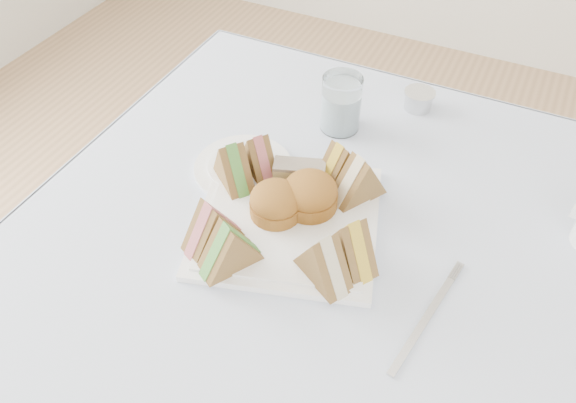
% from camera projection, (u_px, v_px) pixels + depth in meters
% --- Properties ---
extents(table, '(0.90, 0.90, 0.74)m').
position_uv_depth(table, '(322.00, 366.00, 1.15)').
color(table, brown).
rests_on(table, floor).
extents(tablecloth, '(1.02, 1.02, 0.01)m').
position_uv_depth(tablecloth, '(333.00, 249.00, 0.88)').
color(tablecloth, silver).
rests_on(tablecloth, table).
extents(serving_plate, '(0.36, 0.36, 0.01)m').
position_uv_depth(serving_plate, '(288.00, 220.00, 0.91)').
color(serving_plate, white).
rests_on(serving_plate, tablecloth).
extents(sandwich_fl_a, '(0.08, 0.10, 0.08)m').
position_uv_depth(sandwich_fl_a, '(211.00, 224.00, 0.84)').
color(sandwich_fl_a, brown).
rests_on(sandwich_fl_a, serving_plate).
extents(sandwich_fl_b, '(0.09, 0.10, 0.08)m').
position_uv_depth(sandwich_fl_b, '(229.00, 245.00, 0.81)').
color(sandwich_fl_b, brown).
rests_on(sandwich_fl_b, serving_plate).
extents(sandwich_fr_a, '(0.10, 0.09, 0.08)m').
position_uv_depth(sandwich_fr_a, '(351.00, 242.00, 0.82)').
color(sandwich_fr_a, brown).
rests_on(sandwich_fr_a, serving_plate).
extents(sandwich_fr_b, '(0.10, 0.09, 0.08)m').
position_uv_depth(sandwich_fr_b, '(324.00, 257.00, 0.79)').
color(sandwich_fr_b, brown).
rests_on(sandwich_fr_b, serving_plate).
extents(sandwich_bl_a, '(0.10, 0.09, 0.08)m').
position_uv_depth(sandwich_bl_a, '(233.00, 163.00, 0.93)').
color(sandwich_bl_a, brown).
rests_on(sandwich_bl_a, serving_plate).
extents(sandwich_bl_b, '(0.09, 0.08, 0.08)m').
position_uv_depth(sandwich_bl_b, '(258.00, 154.00, 0.96)').
color(sandwich_bl_b, brown).
rests_on(sandwich_bl_b, serving_plate).
extents(sandwich_br_a, '(0.09, 0.11, 0.09)m').
position_uv_depth(sandwich_br_a, '(359.00, 177.00, 0.91)').
color(sandwich_br_a, brown).
rests_on(sandwich_br_a, serving_plate).
extents(sandwich_br_b, '(0.07, 0.10, 0.08)m').
position_uv_depth(sandwich_br_b, '(339.00, 162.00, 0.94)').
color(sandwich_br_b, brown).
rests_on(sandwich_br_b, serving_plate).
extents(scone_left, '(0.11, 0.11, 0.06)m').
position_uv_depth(scone_left, '(276.00, 202.00, 0.89)').
color(scone_left, brown).
rests_on(scone_left, serving_plate).
extents(scone_right, '(0.13, 0.13, 0.06)m').
position_uv_depth(scone_right, '(310.00, 194.00, 0.90)').
color(scone_right, brown).
rests_on(scone_right, serving_plate).
extents(pastry_slice, '(0.09, 0.06, 0.04)m').
position_uv_depth(pastry_slice, '(299.00, 173.00, 0.95)').
color(pastry_slice, tan).
rests_on(pastry_slice, serving_plate).
extents(side_plate, '(0.23, 0.23, 0.01)m').
position_uv_depth(side_plate, '(243.00, 168.00, 1.00)').
color(side_plate, white).
rests_on(side_plate, tablecloth).
extents(water_glass, '(0.08, 0.08, 0.11)m').
position_uv_depth(water_glass, '(341.00, 103.00, 1.05)').
color(water_glass, white).
rests_on(water_glass, tablecloth).
extents(tea_strainer, '(0.06, 0.06, 0.03)m').
position_uv_depth(tea_strainer, '(418.00, 101.00, 1.12)').
color(tea_strainer, beige).
rests_on(tea_strainer, tablecloth).
extents(fork, '(0.04, 0.19, 0.00)m').
position_uv_depth(fork, '(423.00, 324.00, 0.78)').
color(fork, beige).
rests_on(fork, tablecloth).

